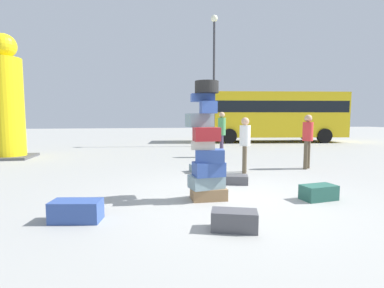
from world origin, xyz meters
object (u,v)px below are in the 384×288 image
(suitcase_tower, at_px, (206,150))
(yellow_dummy_statue, at_px, (7,104))
(parked_bus, at_px, (271,114))
(suitcase_teal_foreground_near, at_px, (319,192))
(suitcase_navy_upright_blue, at_px, (76,211))
(lamp_post, at_px, (214,63))
(suitcase_charcoal_white_trunk, at_px, (234,220))
(suitcase_slate_behind_tower, at_px, (200,168))
(person_passerby_in_red, at_px, (245,140))
(person_tourist_with_camera, at_px, (222,130))
(suitcase_charcoal_right_side, at_px, (236,180))
(person_bearded_onlooker, at_px, (308,137))

(suitcase_tower, distance_m, yellow_dummy_statue, 9.14)
(parked_bus, bearing_deg, suitcase_teal_foreground_near, -104.16)
(suitcase_navy_upright_blue, height_order, lamp_post, lamp_post)
(parked_bus, distance_m, lamp_post, 5.67)
(suitcase_charcoal_white_trunk, xyz_separation_m, parked_bus, (7.19, 13.51, 1.70))
(suitcase_teal_foreground_near, height_order, parked_bus, parked_bus)
(suitcase_teal_foreground_near, relative_size, suitcase_charcoal_white_trunk, 1.04)
(suitcase_slate_behind_tower, bearing_deg, person_passerby_in_red, -28.37)
(person_tourist_with_camera, bearing_deg, suitcase_charcoal_right_side, 11.03)
(suitcase_charcoal_right_side, relative_size, person_tourist_with_camera, 0.32)
(suitcase_teal_foreground_near, height_order, suitcase_slate_behind_tower, suitcase_teal_foreground_near)
(suitcase_tower, relative_size, parked_bus, 0.23)
(suitcase_charcoal_white_trunk, xyz_separation_m, yellow_dummy_statue, (-6.15, 8.17, 1.94))
(suitcase_tower, relative_size, yellow_dummy_statue, 0.47)
(suitcase_charcoal_right_side, height_order, suitcase_navy_upright_blue, suitcase_navy_upright_blue)
(suitcase_charcoal_white_trunk, height_order, person_passerby_in_red, person_passerby_in_red)
(suitcase_tower, height_order, yellow_dummy_statue, yellow_dummy_statue)
(suitcase_tower, height_order, suitcase_teal_foreground_near, suitcase_tower)
(suitcase_charcoal_right_side, distance_m, lamp_post, 9.84)
(person_tourist_with_camera, height_order, person_passerby_in_red, person_tourist_with_camera)
(suitcase_tower, bearing_deg, suitcase_navy_upright_blue, -161.18)
(suitcase_charcoal_right_side, relative_size, person_bearded_onlooker, 0.34)
(person_bearded_onlooker, relative_size, yellow_dummy_statue, 0.35)
(suitcase_teal_foreground_near, distance_m, suitcase_slate_behind_tower, 3.54)
(suitcase_teal_foreground_near, relative_size, suitcase_charcoal_right_side, 1.15)
(person_tourist_with_camera, xyz_separation_m, lamp_post, (0.80, 4.24, 3.39))
(suitcase_charcoal_white_trunk, height_order, suitcase_navy_upright_blue, suitcase_navy_upright_blue)
(suitcase_charcoal_right_side, xyz_separation_m, lamp_post, (1.78, 8.65, 4.35))
(suitcase_navy_upright_blue, height_order, person_bearded_onlooker, person_bearded_onlooker)
(person_bearded_onlooker, bearing_deg, person_tourist_with_camera, -97.92)
(suitcase_navy_upright_blue, xyz_separation_m, person_passerby_in_red, (3.82, 3.08, 0.76))
(suitcase_charcoal_right_side, bearing_deg, yellow_dummy_statue, 160.01)
(person_tourist_with_camera, distance_m, parked_bus, 8.43)
(suitcase_tower, bearing_deg, person_bearded_onlooker, 34.61)
(suitcase_teal_foreground_near, bearing_deg, person_bearded_onlooker, 53.00)
(person_tourist_with_camera, distance_m, person_passerby_in_red, 3.18)
(person_bearded_onlooker, xyz_separation_m, lamp_post, (-1.00, 7.17, 3.47))
(suitcase_tower, height_order, lamp_post, lamp_post)
(suitcase_charcoal_right_side, height_order, person_bearded_onlooker, person_bearded_onlooker)
(suitcase_slate_behind_tower, relative_size, person_passerby_in_red, 0.37)
(suitcase_charcoal_right_side, bearing_deg, parked_bus, 78.54)
(suitcase_tower, bearing_deg, parked_bus, 59.02)
(suitcase_teal_foreground_near, relative_size, suitcase_slate_behind_tower, 1.12)
(suitcase_slate_behind_tower, bearing_deg, person_tourist_with_camera, 53.19)
(suitcase_teal_foreground_near, xyz_separation_m, suitcase_charcoal_right_side, (-1.10, 1.51, -0.04))
(suitcase_charcoal_white_trunk, xyz_separation_m, lamp_post, (2.70, 11.23, 4.31))
(person_tourist_with_camera, bearing_deg, suitcase_slate_behind_tower, -4.53)
(suitcase_teal_foreground_near, distance_m, person_bearded_onlooker, 3.52)
(suitcase_slate_behind_tower, distance_m, suitcase_navy_upright_blue, 4.38)
(suitcase_tower, xyz_separation_m, suitcase_charcoal_right_side, (0.97, 1.11, -0.83))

